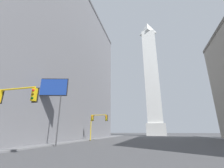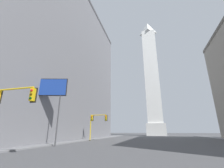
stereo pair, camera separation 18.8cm
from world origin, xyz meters
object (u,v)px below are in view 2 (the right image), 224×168
(traffic_light_near_left, at_px, (6,103))
(traffic_light_mid_left, at_px, (96,121))
(obelisk, at_px, (152,75))
(billboard_sign, at_px, (49,90))

(traffic_light_near_left, distance_m, traffic_light_mid_left, 22.00)
(traffic_light_near_left, height_order, traffic_light_mid_left, traffic_light_near_left)
(traffic_light_mid_left, bearing_deg, traffic_light_near_left, -89.94)
(obelisk, distance_m, traffic_light_near_left, 72.52)
(traffic_light_near_left, relative_size, billboard_sign, 0.58)
(traffic_light_near_left, bearing_deg, billboard_sign, 107.17)
(obelisk, xyz_separation_m, traffic_light_near_left, (-13.04, -66.45, -25.94))
(obelisk, relative_size, billboard_sign, 6.45)
(traffic_light_mid_left, bearing_deg, obelisk, 73.63)
(billboard_sign, bearing_deg, traffic_light_mid_left, 79.06)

